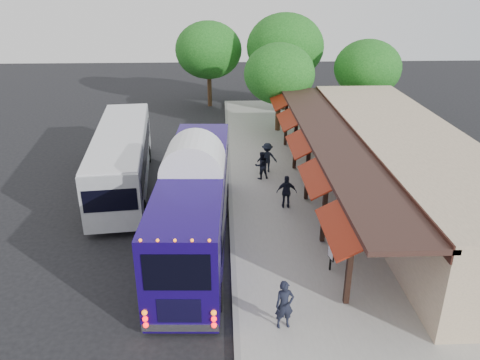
% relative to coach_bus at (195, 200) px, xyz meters
% --- Properties ---
extents(ground, '(90.00, 90.00, 0.00)m').
position_rel_coach_bus_xyz_m(ground, '(1.45, -0.48, -1.98)').
color(ground, black).
rests_on(ground, ground).
extents(sidewalk, '(10.00, 40.00, 0.15)m').
position_rel_coach_bus_xyz_m(sidewalk, '(6.45, 3.52, -1.91)').
color(sidewalk, '#9E9B93').
rests_on(sidewalk, ground).
extents(curb, '(0.20, 40.00, 0.16)m').
position_rel_coach_bus_xyz_m(curb, '(1.50, 3.52, -1.91)').
color(curb, gray).
rests_on(curb, ground).
extents(station_shelter, '(8.15, 20.00, 3.60)m').
position_rel_coach_bus_xyz_m(station_shelter, '(9.83, 3.52, -0.14)').
color(station_shelter, tan).
rests_on(station_shelter, ground).
extents(coach_bus, '(2.91, 11.64, 3.69)m').
position_rel_coach_bus_xyz_m(coach_bus, '(0.00, 0.00, 0.00)').
color(coach_bus, '#18075D').
rests_on(coach_bus, ground).
extents(city_bus, '(3.65, 11.53, 3.04)m').
position_rel_coach_bus_xyz_m(city_bus, '(-4.11, 5.92, -0.30)').
color(city_bus, '#919499').
rests_on(city_bus, ground).
extents(ped_a, '(0.66, 0.50, 1.66)m').
position_rel_coach_bus_xyz_m(ped_a, '(3.00, -5.48, -1.00)').
color(ped_a, black).
rests_on(ped_a, sidewalk).
extents(ped_b, '(0.90, 0.79, 1.54)m').
position_rel_coach_bus_xyz_m(ped_b, '(3.24, 6.27, -1.06)').
color(ped_b, black).
rests_on(ped_b, sidewalk).
extents(ped_c, '(0.97, 0.44, 1.62)m').
position_rel_coach_bus_xyz_m(ped_c, '(4.15, 2.76, -1.02)').
color(ped_c, black).
rests_on(ped_c, sidewalk).
extents(ped_d, '(1.12, 0.68, 1.69)m').
position_rel_coach_bus_xyz_m(ped_d, '(3.64, 7.25, -0.99)').
color(ped_d, black).
rests_on(ped_d, sidewalk).
extents(sign_board, '(0.14, 0.49, 1.08)m').
position_rel_coach_bus_xyz_m(sign_board, '(5.12, -2.48, -1.10)').
color(sign_board, black).
rests_on(sign_board, sidewalk).
extents(tree_left, '(4.87, 4.87, 6.24)m').
position_rel_coach_bus_xyz_m(tree_left, '(5.12, 14.95, 2.17)').
color(tree_left, '#382314').
rests_on(tree_left, ground).
extents(tree_mid, '(6.07, 6.07, 7.77)m').
position_rel_coach_bus_xyz_m(tree_mid, '(6.20, 20.55, 3.20)').
color(tree_mid, '#382314').
rests_on(tree_mid, ground).
extents(tree_right, '(4.84, 4.84, 6.20)m').
position_rel_coach_bus_xyz_m(tree_right, '(11.80, 16.89, 2.15)').
color(tree_right, '#382314').
rests_on(tree_right, ground).
extents(tree_far, '(5.49, 5.49, 7.02)m').
position_rel_coach_bus_xyz_m(tree_far, '(0.12, 22.47, 2.70)').
color(tree_far, '#382314').
rests_on(tree_far, ground).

